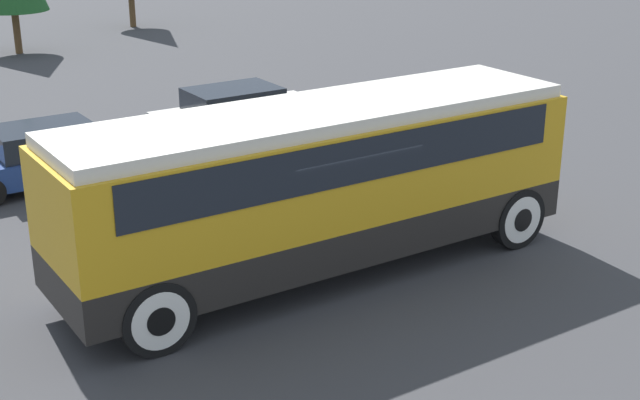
# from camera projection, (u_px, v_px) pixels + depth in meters

# --- Properties ---
(ground_plane) EXTENTS (120.00, 120.00, 0.00)m
(ground_plane) POSITION_uv_depth(u_px,v_px,m) (320.00, 272.00, 16.11)
(ground_plane) COLOR #38383A
(tour_bus) EXTENTS (9.51, 2.52, 3.07)m
(tour_bus) POSITION_uv_depth(u_px,v_px,m) (325.00, 173.00, 15.52)
(tour_bus) COLOR black
(tour_bus) RESTS_ON ground_plane
(parked_car_near) EXTENTS (4.49, 1.89, 1.49)m
(parked_car_near) POSITION_uv_depth(u_px,v_px,m) (238.00, 115.00, 23.57)
(parked_car_near) COLOR silver
(parked_car_near) RESTS_ON ground_plane
(parked_car_mid) EXTENTS (4.22, 1.91, 1.38)m
(parked_car_mid) POSITION_uv_depth(u_px,v_px,m) (50.00, 155.00, 20.48)
(parked_car_mid) COLOR navy
(parked_car_mid) RESTS_ON ground_plane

